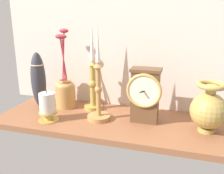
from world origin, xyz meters
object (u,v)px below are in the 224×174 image
tall_ceramic_vase (38,80)px  pillar_candle_front (48,106)px  brass_vase_bulbous (209,109)px  candlestick_tall_center (93,83)px  candlestick_tall_left (98,94)px  mantel_clock (145,94)px  brass_vase_jar (65,90)px

tall_ceramic_vase → pillar_candle_front: bearing=-47.6°
brass_vase_bulbous → pillar_candle_front: (-62.20, -7.78, -2.92)cm
candlestick_tall_center → tall_ceramic_vase: size_ratio=1.56×
candlestick_tall_left → pillar_candle_front: 21.48cm
pillar_candle_front → mantel_clock: bearing=15.2°
brass_vase_jar → brass_vase_bulbous: bearing=-7.8°
mantel_clock → tall_ceramic_vase: (-50.58, 3.15, 1.50)cm
candlestick_tall_left → brass_vase_bulbous: candlestick_tall_left is taller
brass_vase_bulbous → tall_ceramic_vase: 74.86cm
candlestick_tall_center → brass_vase_jar: candlestick_tall_center is taller
candlestick_tall_center → brass_vase_jar: bearing=-175.1°
mantel_clock → candlestick_tall_left: (-18.50, -3.51, -0.55)cm
mantel_clock → candlestick_tall_left: size_ratio=0.56×
brass_vase_jar → candlestick_tall_center: bearing=4.9°
candlestick_tall_left → candlestick_tall_center: bearing=121.5°
candlestick_tall_center → candlestick_tall_left: bearing=-58.5°
candlestick_tall_center → tall_ceramic_vase: 25.89cm
mantel_clock → pillar_candle_front: size_ratio=1.70×
mantel_clock → brass_vase_jar: brass_vase_jar is taller
mantel_clock → pillar_candle_front: 40.00cm
candlestick_tall_left → tall_ceramic_vase: size_ratio=1.53×
candlestick_tall_center → pillar_candle_front: (-13.25, -17.46, -6.48)cm
candlestick_tall_center → tall_ceramic_vase: bearing=-171.2°
pillar_candle_front → candlestick_tall_center: bearing=52.8°
mantel_clock → candlestick_tall_center: size_ratio=0.55×
pillar_candle_front → candlestick_tall_left: bearing=19.1°
brass_vase_jar → tall_ceramic_vase: size_ratio=1.40×
brass_vase_bulbous → candlestick_tall_left: bearing=-178.8°
mantel_clock → tall_ceramic_vase: bearing=176.4°
pillar_candle_front → brass_vase_jar: bearing=90.8°
candlestick_tall_left → brass_vase_jar: 22.24cm
candlestick_tall_left → brass_vase_jar: candlestick_tall_left is taller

